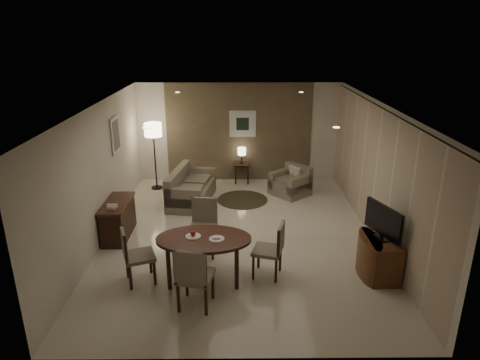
{
  "coord_description": "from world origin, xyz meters",
  "views": [
    {
      "loc": [
        -0.07,
        -7.96,
        4.08
      ],
      "look_at": [
        0.0,
        0.2,
        1.15
      ],
      "focal_mm": 32.0,
      "sensor_mm": 36.0,
      "label": 1
    }
  ],
  "objects_px": {
    "tv_cabinet": "(380,257)",
    "floor_lamp": "(155,156)",
    "console_desk": "(118,219)",
    "dining_table": "(204,258)",
    "chair_near": "(195,275)",
    "chair_left": "(140,255)",
    "side_table": "(242,173)",
    "chair_right": "(267,250)",
    "chair_far": "(203,228)",
    "armchair": "(290,181)",
    "sofa": "(192,186)"
  },
  "relations": [
    {
      "from": "tv_cabinet",
      "to": "floor_lamp",
      "type": "distance_m",
      "value": 6.32
    },
    {
      "from": "console_desk",
      "to": "dining_table",
      "type": "bearing_deg",
      "value": -39.92
    },
    {
      "from": "tv_cabinet",
      "to": "dining_table",
      "type": "distance_m",
      "value": 3.03
    },
    {
      "from": "console_desk",
      "to": "tv_cabinet",
      "type": "height_order",
      "value": "console_desk"
    },
    {
      "from": "console_desk",
      "to": "chair_near",
      "type": "distance_m",
      "value": 2.96
    },
    {
      "from": "chair_left",
      "to": "side_table",
      "type": "xyz_separation_m",
      "value": [
        1.77,
        4.91,
        -0.22
      ]
    },
    {
      "from": "chair_right",
      "to": "floor_lamp",
      "type": "xyz_separation_m",
      "value": [
        -2.66,
        4.28,
        0.39
      ]
    },
    {
      "from": "chair_far",
      "to": "chair_right",
      "type": "xyz_separation_m",
      "value": [
        1.16,
        -0.76,
        -0.03
      ]
    },
    {
      "from": "console_desk",
      "to": "armchair",
      "type": "distance_m",
      "value": 4.43
    },
    {
      "from": "chair_near",
      "to": "dining_table",
      "type": "bearing_deg",
      "value": -84.59
    },
    {
      "from": "dining_table",
      "to": "chair_right",
      "type": "distance_m",
      "value": 1.08
    },
    {
      "from": "sofa",
      "to": "dining_table",
      "type": "bearing_deg",
      "value": -161.72
    },
    {
      "from": "sofa",
      "to": "armchair",
      "type": "relative_size",
      "value": 2.07
    },
    {
      "from": "chair_right",
      "to": "tv_cabinet",
      "type": "bearing_deg",
      "value": 105.84
    },
    {
      "from": "console_desk",
      "to": "chair_right",
      "type": "height_order",
      "value": "chair_right"
    },
    {
      "from": "console_desk",
      "to": "floor_lamp",
      "type": "relative_size",
      "value": 0.68
    },
    {
      "from": "side_table",
      "to": "floor_lamp",
      "type": "relative_size",
      "value": 0.31
    },
    {
      "from": "dining_table",
      "to": "chair_right",
      "type": "relative_size",
      "value": 1.64
    },
    {
      "from": "chair_far",
      "to": "armchair",
      "type": "height_order",
      "value": "chair_far"
    },
    {
      "from": "dining_table",
      "to": "side_table",
      "type": "height_order",
      "value": "dining_table"
    },
    {
      "from": "chair_far",
      "to": "chair_left",
      "type": "height_order",
      "value": "chair_far"
    },
    {
      "from": "dining_table",
      "to": "chair_far",
      "type": "relative_size",
      "value": 1.54
    },
    {
      "from": "console_desk",
      "to": "side_table",
      "type": "xyz_separation_m",
      "value": [
        2.57,
        3.24,
        -0.1
      ]
    },
    {
      "from": "armchair",
      "to": "chair_left",
      "type": "bearing_deg",
      "value": -76.92
    },
    {
      "from": "chair_far",
      "to": "floor_lamp",
      "type": "bearing_deg",
      "value": 118.45
    },
    {
      "from": "chair_near",
      "to": "chair_far",
      "type": "height_order",
      "value": "chair_near"
    },
    {
      "from": "chair_left",
      "to": "floor_lamp",
      "type": "bearing_deg",
      "value": -13.9
    },
    {
      "from": "floor_lamp",
      "to": "chair_right",
      "type": "bearing_deg",
      "value": -58.17
    },
    {
      "from": "armchair",
      "to": "side_table",
      "type": "relative_size",
      "value": 1.54
    },
    {
      "from": "tv_cabinet",
      "to": "chair_right",
      "type": "distance_m",
      "value": 1.95
    },
    {
      "from": "dining_table",
      "to": "sofa",
      "type": "height_order",
      "value": "sofa"
    },
    {
      "from": "console_desk",
      "to": "chair_near",
      "type": "xyz_separation_m",
      "value": [
        1.79,
        -2.35,
        0.16
      ]
    },
    {
      "from": "chair_near",
      "to": "side_table",
      "type": "bearing_deg",
      "value": -87.04
    },
    {
      "from": "chair_right",
      "to": "side_table",
      "type": "distance_m",
      "value": 4.75
    },
    {
      "from": "dining_table",
      "to": "side_table",
      "type": "relative_size",
      "value": 2.97
    },
    {
      "from": "tv_cabinet",
      "to": "console_desk",
      "type": "bearing_deg",
      "value": 162.95
    },
    {
      "from": "console_desk",
      "to": "chair_left",
      "type": "height_order",
      "value": "chair_left"
    },
    {
      "from": "side_table",
      "to": "console_desk",
      "type": "bearing_deg",
      "value": -128.4
    },
    {
      "from": "console_desk",
      "to": "side_table",
      "type": "height_order",
      "value": "console_desk"
    },
    {
      "from": "chair_far",
      "to": "chair_left",
      "type": "relative_size",
      "value": 1.06
    },
    {
      "from": "dining_table",
      "to": "floor_lamp",
      "type": "height_order",
      "value": "floor_lamp"
    },
    {
      "from": "floor_lamp",
      "to": "tv_cabinet",
      "type": "bearing_deg",
      "value": -42.95
    },
    {
      "from": "tv_cabinet",
      "to": "chair_left",
      "type": "bearing_deg",
      "value": -177.57
    },
    {
      "from": "dining_table",
      "to": "floor_lamp",
      "type": "bearing_deg",
      "value": 110.0
    },
    {
      "from": "side_table",
      "to": "dining_table",
      "type": "bearing_deg",
      "value": -98.3
    },
    {
      "from": "chair_near",
      "to": "floor_lamp",
      "type": "distance_m",
      "value": 5.37
    },
    {
      "from": "side_table",
      "to": "chair_far",
      "type": "bearing_deg",
      "value": -101.15
    },
    {
      "from": "tv_cabinet",
      "to": "side_table",
      "type": "xyz_separation_m",
      "value": [
        -2.32,
        4.74,
        -0.08
      ]
    },
    {
      "from": "chair_far",
      "to": "sofa",
      "type": "height_order",
      "value": "chair_far"
    },
    {
      "from": "armchair",
      "to": "sofa",
      "type": "bearing_deg",
      "value": -119.56
    }
  ]
}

